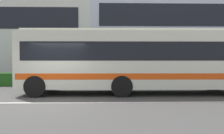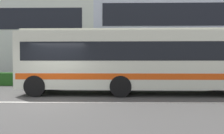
{
  "view_description": "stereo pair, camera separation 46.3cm",
  "coord_description": "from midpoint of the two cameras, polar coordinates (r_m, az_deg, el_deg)",
  "views": [
    {
      "loc": [
        2.28,
        -8.42,
        1.65
      ],
      "look_at": [
        2.54,
        2.8,
        1.36
      ],
      "focal_mm": 33.77,
      "sensor_mm": 36.0,
      "label": 1
    },
    {
      "loc": [
        2.75,
        -8.43,
        1.65
      ],
      "look_at": [
        2.54,
        2.8,
        1.36
      ],
      "focal_mm": 33.77,
      "sensor_mm": 36.0,
      "label": 2
    }
  ],
  "objects": [
    {
      "name": "hedge_row_far",
      "position": [
        15.27,
        -17.26,
        -3.16
      ],
      "size": [
        23.34,
        1.1,
        0.86
      ],
      "primitive_type": "cube",
      "color": "#22561B",
      "rests_on": "ground_plane"
    },
    {
      "name": "lane_centre_line",
      "position": [
        8.95,
        -17.86,
        -9.19
      ],
      "size": [
        60.0,
        0.16,
        0.01
      ],
      "primitive_type": "cube",
      "color": "silver",
      "rests_on": "ground_plane"
    },
    {
      "name": "apartment_block_right",
      "position": [
        25.66,
        17.39,
        8.82
      ],
      "size": [
        19.71,
        11.4,
        9.9
      ],
      "color": "silver",
      "rests_on": "ground_plane"
    },
    {
      "name": "ground_plane",
      "position": [
        8.95,
        -17.86,
        -9.22
      ],
      "size": [
        160.0,
        160.0,
        0.0
      ],
      "primitive_type": "plane",
      "color": "#464543"
    },
    {
      "name": "transit_bus",
      "position": [
        10.92,
        4.79,
        2.11
      ],
      "size": [
        11.44,
        2.7,
        3.21
      ],
      "color": "beige",
      "rests_on": "ground_plane"
    }
  ]
}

